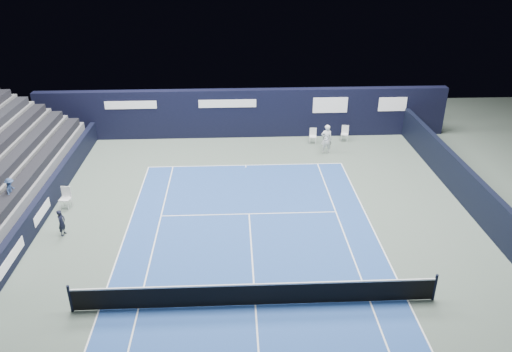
{
  "coord_description": "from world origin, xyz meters",
  "views": [
    {
      "loc": [
        -0.64,
        -13.88,
        11.87
      ],
      "look_at": [
        0.39,
        7.8,
        1.3
      ],
      "focal_mm": 35.0,
      "sensor_mm": 36.0,
      "label": 1
    }
  ],
  "objects_px": {
    "folding_chair_back_b": "(345,132)",
    "line_judge_chair": "(66,196)",
    "tennis_net": "(255,294)",
    "folding_chair_back_a": "(313,135)",
    "tennis_player": "(326,139)"
  },
  "relations": [
    {
      "from": "folding_chair_back_b",
      "to": "line_judge_chair",
      "type": "distance_m",
      "value": 17.05
    },
    {
      "from": "tennis_net",
      "to": "line_judge_chair",
      "type": "bearing_deg",
      "value": 139.35
    },
    {
      "from": "line_judge_chair",
      "to": "tennis_net",
      "type": "relative_size",
      "value": 0.08
    },
    {
      "from": "line_judge_chair",
      "to": "folding_chair_back_b",
      "type": "bearing_deg",
      "value": 36.83
    },
    {
      "from": "folding_chair_back_a",
      "to": "tennis_player",
      "type": "relative_size",
      "value": 0.54
    },
    {
      "from": "folding_chair_back_a",
      "to": "tennis_player",
      "type": "xyz_separation_m",
      "value": [
        0.55,
        -1.61,
        0.34
      ]
    },
    {
      "from": "folding_chair_back_a",
      "to": "tennis_net",
      "type": "relative_size",
      "value": 0.07
    },
    {
      "from": "folding_chair_back_b",
      "to": "tennis_player",
      "type": "xyz_separation_m",
      "value": [
        -1.53,
        -1.9,
        0.33
      ]
    },
    {
      "from": "line_judge_chair",
      "to": "tennis_player",
      "type": "height_order",
      "value": "tennis_player"
    },
    {
      "from": "line_judge_chair",
      "to": "tennis_player",
      "type": "bearing_deg",
      "value": 33.05
    },
    {
      "from": "folding_chair_back_b",
      "to": "tennis_player",
      "type": "height_order",
      "value": "tennis_player"
    },
    {
      "from": "folding_chair_back_a",
      "to": "tennis_player",
      "type": "height_order",
      "value": "tennis_player"
    },
    {
      "from": "folding_chair_back_a",
      "to": "folding_chair_back_b",
      "type": "height_order",
      "value": "folding_chair_back_b"
    },
    {
      "from": "folding_chair_back_a",
      "to": "line_judge_chair",
      "type": "bearing_deg",
      "value": -143.38
    },
    {
      "from": "folding_chair_back_b",
      "to": "tennis_net",
      "type": "bearing_deg",
      "value": -95.47
    }
  ]
}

